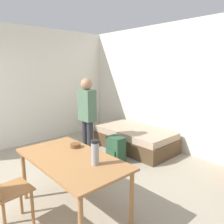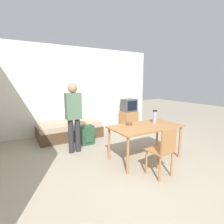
% 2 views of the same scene
% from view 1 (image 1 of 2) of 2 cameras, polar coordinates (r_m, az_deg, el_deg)
% --- Properties ---
extents(wall_back, '(5.59, 0.06, 2.70)m').
position_cam_1_polar(wall_back, '(4.93, 14.14, 6.12)').
color(wall_back, silver).
rests_on(wall_back, ground_plane).
extents(wall_left, '(0.06, 4.68, 2.70)m').
position_cam_1_polar(wall_left, '(5.53, -18.55, 6.42)').
color(wall_left, silver).
rests_on(wall_left, ground_plane).
extents(daybed, '(1.77, 0.95, 0.45)m').
position_cam_1_polar(daybed, '(4.94, 5.89, -6.95)').
color(daybed, '#4C3823').
rests_on(daybed, ground_plane).
extents(dining_table, '(1.48, 0.79, 0.72)m').
position_cam_1_polar(dining_table, '(2.75, -10.53, -13.05)').
color(dining_table, '#9E6B3D').
rests_on(dining_table, ground_plane).
extents(wooden_chair, '(0.41, 0.41, 0.88)m').
position_cam_1_polar(wooden_chair, '(2.76, -26.48, -17.54)').
color(wooden_chair, '#9E6B3D').
rests_on(wooden_chair, ground_plane).
extents(person_standing, '(0.34, 0.21, 1.59)m').
position_cam_1_polar(person_standing, '(4.18, -6.53, -0.45)').
color(person_standing, '#28282D').
rests_on(person_standing, ground_plane).
extents(thermos_flask, '(0.09, 0.09, 0.29)m').
position_cam_1_polar(thermos_flask, '(2.45, -4.44, -10.20)').
color(thermos_flask, '#99999E').
rests_on(thermos_flask, dining_table).
extents(mate_bowl, '(0.14, 0.14, 0.05)m').
position_cam_1_polar(mate_bowl, '(3.03, -9.52, -8.61)').
color(mate_bowl, brown).
rests_on(mate_bowl, dining_table).
extents(backpack, '(0.33, 0.26, 0.49)m').
position_cam_1_polar(backpack, '(4.25, 0.97, -9.74)').
color(backpack, '#284C33').
rests_on(backpack, ground_plane).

